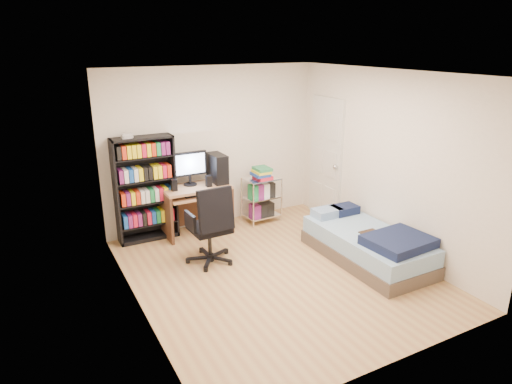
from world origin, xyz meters
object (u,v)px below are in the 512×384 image
bed (368,244)px  media_shelf (145,188)px  office_chair (211,239)px  computer_desk (201,189)px

bed → media_shelf: bearing=139.0°
media_shelf → office_chair: media_shelf is taller
media_shelf → bed: size_ratio=0.89×
computer_desk → bed: (1.60, -2.02, -0.45)m
media_shelf → office_chair: size_ratio=1.49×
computer_desk → office_chair: (-0.30, -1.08, -0.34)m
computer_desk → media_shelf: bearing=173.9°
office_chair → bed: (1.90, -0.94, -0.12)m
office_chair → bed: office_chair is taller
computer_desk → office_chair: size_ratio=1.16×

